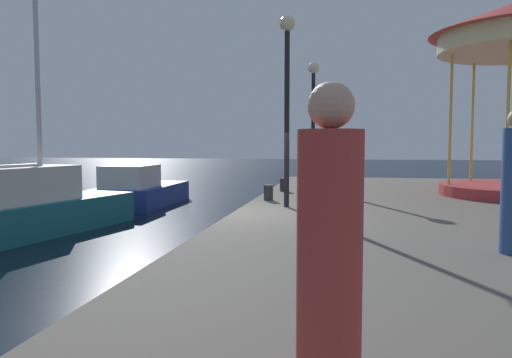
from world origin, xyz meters
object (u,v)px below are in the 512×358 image
lamp_post_mid_promenade (313,102)px  person_by_the_water (329,267)px  sailboat_teal (20,211)px  lamp_post_near_edge (287,77)px  bollard_north (284,185)px  motorboat_blue (140,190)px  bollard_center (268,193)px

lamp_post_mid_promenade → person_by_the_water: 13.59m
sailboat_teal → person_by_the_water: 11.09m
lamp_post_near_edge → bollard_north: 4.62m
sailboat_teal → motorboat_blue: bearing=87.5°
bollard_north → person_by_the_water: size_ratio=0.22×
bollard_center → lamp_post_mid_promenade: bearing=74.7°
sailboat_teal → person_by_the_water: (7.54, -8.06, 0.99)m
motorboat_blue → lamp_post_near_edge: (6.03, -5.62, 3.22)m
sailboat_teal → bollard_north: bearing=37.5°
motorboat_blue → lamp_post_mid_promenade: bearing=-9.3°
lamp_post_mid_promenade → bollard_north: size_ratio=10.06×
lamp_post_near_edge → person_by_the_water: bearing=-82.0°
sailboat_teal → bollard_north: sailboat_teal is taller
bollard_center → person_by_the_water: (1.84, -10.04, 0.64)m
sailboat_teal → lamp_post_near_edge: 7.08m
sailboat_teal → bollard_north: (5.80, 4.44, 0.35)m
motorboat_blue → lamp_post_mid_promenade: 7.10m
bollard_center → person_by_the_water: person_by_the_water is taller
sailboat_teal → bollard_center: (5.70, 1.98, 0.35)m
lamp_post_mid_promenade → sailboat_teal: bearing=-141.0°
motorboat_blue → bollard_north: 5.87m
motorboat_blue → person_by_the_water: size_ratio=2.54×
lamp_post_mid_promenade → person_by_the_water: size_ratio=2.26×
motorboat_blue → lamp_post_near_edge: lamp_post_near_edge is taller
lamp_post_mid_promenade → person_by_the_water: lamp_post_mid_promenade is taller
sailboat_teal → bollard_center: bearing=19.2°
motorboat_blue → bollard_north: (5.52, -1.95, 0.45)m
bollard_north → bollard_center: (-0.10, -2.47, 0.00)m
motorboat_blue → person_by_the_water: (7.27, -14.46, 1.08)m
lamp_post_near_edge → person_by_the_water: (1.24, -8.84, -2.13)m
bollard_north → bollard_center: size_ratio=1.00×
lamp_post_mid_promenade → motorboat_blue: bearing=170.7°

